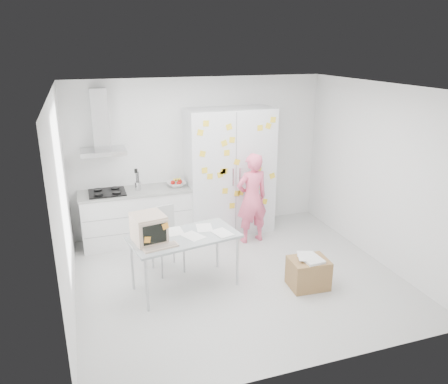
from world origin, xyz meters
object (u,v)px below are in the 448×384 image
object	(u,v)px
person	(252,198)
chair	(165,235)
cardboard_box	(308,273)
desk	(162,233)

from	to	relation	value
person	chair	bearing A→B (deg)	10.88
chair	person	bearing A→B (deg)	4.77
chair	cardboard_box	bearing A→B (deg)	-45.85
cardboard_box	chair	bearing A→B (deg)	147.08
person	cardboard_box	xyz separation A→B (m)	(0.19, -1.65, -0.56)
chair	cardboard_box	xyz separation A→B (m)	(1.77, -1.14, -0.33)
desk	cardboard_box	world-z (taller)	desk
person	cardboard_box	world-z (taller)	person
person	chair	xyz separation A→B (m)	(-1.58, -0.50, -0.23)
desk	cardboard_box	distance (m)	2.08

